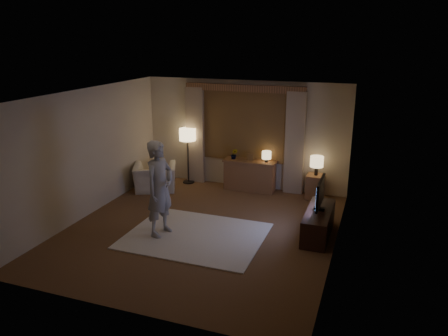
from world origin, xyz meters
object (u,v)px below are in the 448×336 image
at_px(sideboard, 250,176).
at_px(side_table, 315,187).
at_px(person, 160,188).
at_px(armchair, 155,178).
at_px(tv_stand, 318,223).

xyz_separation_m(sideboard, side_table, (1.58, -0.05, -0.07)).
bearing_deg(person, armchair, 42.70).
relative_size(tv_stand, person, 0.78).
xyz_separation_m(armchair, side_table, (3.71, 0.75, -0.04)).
bearing_deg(person, sideboard, -4.46).
height_order(tv_stand, person, person).
bearing_deg(tv_stand, side_table, 100.22).
distance_m(tv_stand, person, 3.01).
height_order(sideboard, person, person).
bearing_deg(armchair, tv_stand, 139.22).
distance_m(armchair, tv_stand, 4.22).
xyz_separation_m(side_table, person, (-2.43, -2.89, 0.64)).
bearing_deg(armchair, person, 96.29).
height_order(sideboard, tv_stand, sideboard).
xyz_separation_m(side_table, tv_stand, (0.35, -1.92, -0.03)).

